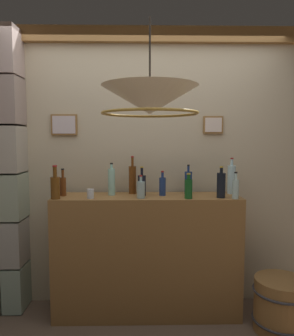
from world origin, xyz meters
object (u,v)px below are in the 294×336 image
at_px(liquor_bottle_sherry, 63,186).
at_px(liquor_bottle_mezcal, 231,179).
at_px(wooden_barrel, 281,305).
at_px(liquor_bottle_rum, 141,189).
at_px(glass_tumbler_rocks, 90,194).
at_px(pendant_lamp, 150,101).
at_px(liquor_bottle_tequila, 112,181).
at_px(liquor_bottle_whiskey, 221,185).
at_px(liquor_bottle_vermouth, 132,179).
at_px(liquor_bottle_port, 162,186).
at_px(liquor_bottle_amaro, 55,186).
at_px(liquor_bottle_gin, 188,188).
at_px(liquor_bottle_rye, 188,182).
at_px(liquor_bottle_vodka, 236,188).
at_px(liquor_bottle_scotch, 142,185).

relative_size(liquor_bottle_sherry, liquor_bottle_mezcal, 0.73).
relative_size(liquor_bottle_sherry, wooden_barrel, 0.52).
xyz_separation_m(liquor_bottle_rum, glass_tumbler_rocks, (-0.42, -0.00, -0.03)).
bearing_deg(pendant_lamp, liquor_bottle_tequila, 108.44).
bearing_deg(liquor_bottle_whiskey, liquor_bottle_vermouth, 163.91).
xyz_separation_m(liquor_bottle_port, liquor_bottle_vermouth, (-0.27, 0.10, 0.05)).
distance_m(liquor_bottle_rum, wooden_barrel, 1.49).
xyz_separation_m(liquor_bottle_amaro, glass_tumbler_rocks, (0.29, 0.02, -0.07)).
bearing_deg(liquor_bottle_gin, liquor_bottle_sherry, 172.08).
bearing_deg(liquor_bottle_rum, liquor_bottle_rye, 25.31).
relative_size(liquor_bottle_vermouth, liquor_bottle_amaro, 1.22).
distance_m(liquor_bottle_vodka, liquor_bottle_rye, 0.44).
bearing_deg(liquor_bottle_tequila, liquor_bottle_gin, -15.35).
distance_m(liquor_bottle_sherry, liquor_bottle_port, 0.87).
bearing_deg(liquor_bottle_rum, liquor_bottle_port, 32.59).
bearing_deg(liquor_bottle_rye, liquor_bottle_sherry, -175.88).
distance_m(liquor_bottle_scotch, pendant_lamp, 1.10).
distance_m(liquor_bottle_vermouth, glass_tumbler_rocks, 0.43).
bearing_deg(liquor_bottle_tequila, liquor_bottle_vodka, -10.66).
bearing_deg(liquor_bottle_vodka, liquor_bottle_mezcal, 81.98).
height_order(liquor_bottle_tequila, liquor_bottle_rye, liquor_bottle_tequila).
height_order(liquor_bottle_rye, pendant_lamp, pendant_lamp).
xyz_separation_m(liquor_bottle_gin, liquor_bottle_rum, (-0.40, 0.03, -0.01)).
bearing_deg(liquor_bottle_scotch, liquor_bottle_amaro, -169.06).
bearing_deg(liquor_bottle_whiskey, liquor_bottle_rum, -179.57).
height_order(liquor_bottle_port, liquor_bottle_rum, liquor_bottle_port).
relative_size(liquor_bottle_gin, liquor_bottle_whiskey, 0.80).
xyz_separation_m(liquor_bottle_amaro, pendant_lamp, (0.77, -0.77, 0.62)).
height_order(liquor_bottle_scotch, wooden_barrel, liquor_bottle_scotch).
bearing_deg(glass_tumbler_rocks, liquor_bottle_rye, 13.62).
height_order(liquor_bottle_mezcal, liquor_bottle_vermouth, liquor_bottle_vermouth).
xyz_separation_m(liquor_bottle_vodka, liquor_bottle_amaro, (-1.50, 0.02, 0.02)).
height_order(liquor_bottle_amaro, liquor_bottle_rum, liquor_bottle_amaro).
distance_m(liquor_bottle_sherry, wooden_barrel, 2.09).
xyz_separation_m(liquor_bottle_vodka, wooden_barrel, (0.36, -0.14, -0.95)).
bearing_deg(liquor_bottle_amaro, liquor_bottle_vodka, -0.94).
bearing_deg(liquor_bottle_vodka, liquor_bottle_rye, 145.46).
height_order(liquor_bottle_port, liquor_bottle_vermouth, liquor_bottle_vermouth).
height_order(liquor_bottle_sherry, liquor_bottle_amaro, liquor_bottle_amaro).
height_order(liquor_bottle_port, liquor_bottle_rye, liquor_bottle_rye).
xyz_separation_m(liquor_bottle_gin, liquor_bottle_scotch, (-0.39, 0.15, 0.01)).
distance_m(liquor_bottle_port, liquor_bottle_whiskey, 0.50).
xyz_separation_m(liquor_bottle_mezcal, liquor_bottle_vodka, (-0.04, -0.25, -0.05)).
bearing_deg(wooden_barrel, liquor_bottle_tequila, 166.38).
relative_size(liquor_bottle_amaro, glass_tumbler_rocks, 3.56).
distance_m(pendant_lamp, wooden_barrel, 2.01).
bearing_deg(liquor_bottle_rum, liquor_bottle_vodka, -3.20).
bearing_deg(liquor_bottle_port, liquor_bottle_mezcal, 7.67).
height_order(liquor_bottle_rum, wooden_barrel, liquor_bottle_rum).
relative_size(liquor_bottle_whiskey, pendant_lamp, 0.47).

